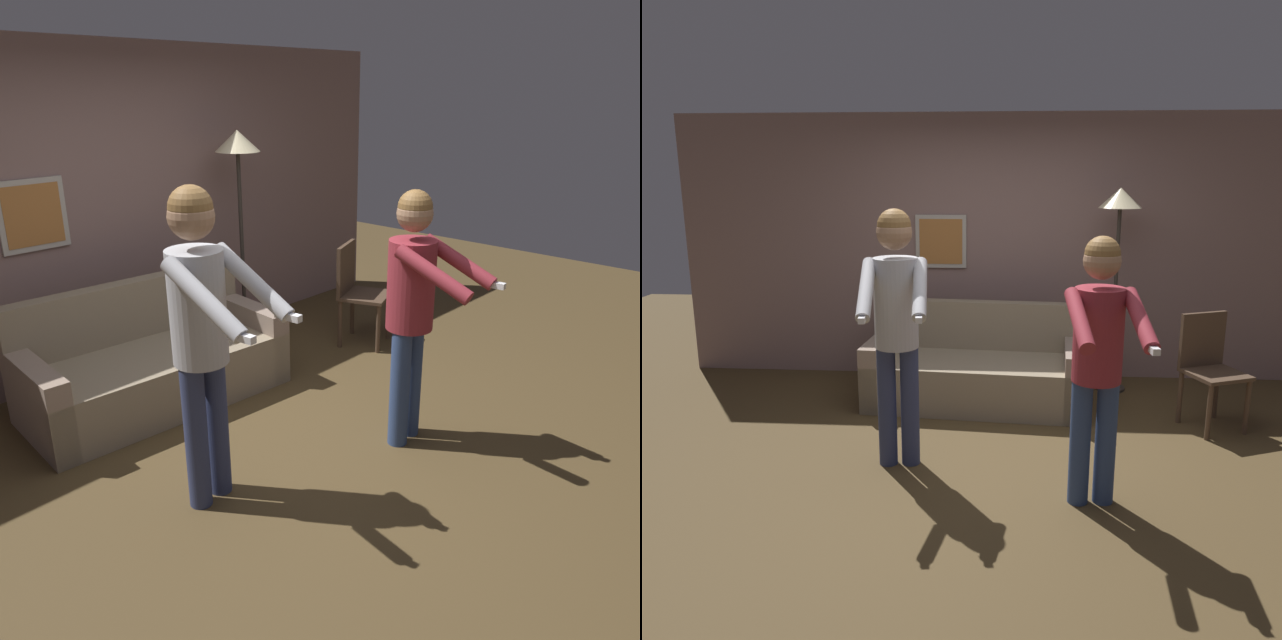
# 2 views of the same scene
# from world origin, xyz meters

# --- Properties ---
(ground_plane) EXTENTS (12.00, 12.00, 0.00)m
(ground_plane) POSITION_xyz_m (0.00, 0.00, 0.00)
(ground_plane) COLOR #4C3B21
(back_wall_assembly) EXTENTS (6.40, 0.09, 2.60)m
(back_wall_assembly) POSITION_xyz_m (-0.00, 2.06, 1.30)
(back_wall_assembly) COLOR gray
(back_wall_assembly) RESTS_ON ground_plane
(couch) EXTENTS (1.96, 1.00, 0.87)m
(couch) POSITION_xyz_m (-0.20, 1.23, 0.28)
(couch) COLOR gray
(couch) RESTS_ON ground_plane
(torchiere_lamp) EXTENTS (0.39, 0.39, 1.91)m
(torchiere_lamp) POSITION_xyz_m (1.08, 1.65, 1.64)
(torchiere_lamp) COLOR #332D28
(torchiere_lamp) RESTS_ON ground_plane
(person_standing_left) EXTENTS (0.48, 0.71, 1.81)m
(person_standing_left) POSITION_xyz_m (-0.68, -0.07, 1.11)
(person_standing_left) COLOR navy
(person_standing_left) RESTS_ON ground_plane
(person_standing_right) EXTENTS (0.48, 0.67, 1.68)m
(person_standing_right) POSITION_xyz_m (0.61, -0.52, 1.02)
(person_standing_right) COLOR navy
(person_standing_right) RESTS_ON ground_plane
(dining_chair_distant) EXTENTS (0.55, 0.55, 0.93)m
(dining_chair_distant) POSITION_xyz_m (1.72, 0.83, 0.53)
(dining_chair_distant) COLOR #4C3828
(dining_chair_distant) RESTS_ON ground_plane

